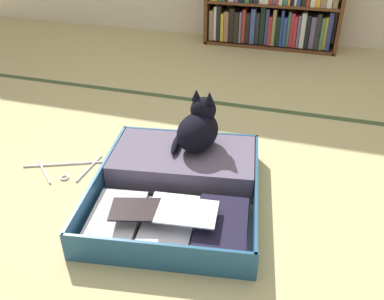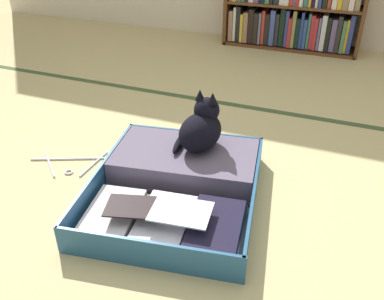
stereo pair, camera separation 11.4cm
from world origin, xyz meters
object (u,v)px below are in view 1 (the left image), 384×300
Objects in this scene: open_suitcase at (180,181)px; clothes_hanger at (67,168)px; bookshelf at (273,5)px; black_cat at (199,128)px.

open_suitcase reaches higher than clothes_hanger.
clothes_hanger is at bearing -105.98° from bookshelf.
bookshelf is 1.27× the size of open_suitcase.
bookshelf is 2.36m from clothes_hanger.
bookshelf reaches higher than clothes_hanger.
open_suitcase is (-0.07, -2.25, -0.30)m from bookshelf.
open_suitcase is at bearing 0.06° from clothes_hanger.
clothes_hanger is (-0.64, -2.25, -0.34)m from bookshelf.
clothes_hanger is (-0.60, -0.19, -0.22)m from black_cat.
black_cat is 0.68× the size of clothes_hanger.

